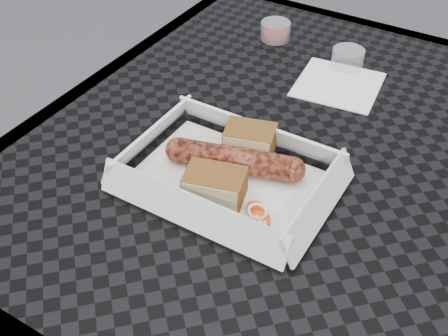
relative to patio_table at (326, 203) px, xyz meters
The scene contains 9 objects.
patio_table is the anchor object (origin of this frame).
food_tray 0.16m from the patio_table, 131.88° to the right, with size 0.22×0.15×0.00m, color white.
bratwurst 0.16m from the patio_table, 138.45° to the right, with size 0.17×0.07×0.03m.
bread_near 0.15m from the patio_table, 154.18° to the right, with size 0.06×0.04×0.04m, color brown.
bread_far 0.19m from the patio_table, 123.72° to the right, with size 0.07×0.05×0.04m, color brown.
veg_garnish 0.17m from the patio_table, 99.96° to the right, with size 0.03×0.03×0.00m.
napkin 0.20m from the patio_table, 110.10° to the left, with size 0.12×0.12×0.00m, color white.
condiment_cup_sauce 0.34m from the patio_table, 130.08° to the left, with size 0.05×0.05×0.03m, color maroon.
condiment_cup_empty 0.25m from the patio_table, 107.47° to the left, with size 0.05×0.05×0.03m, color silver.
Camera 1 is at (0.16, -0.54, 1.21)m, focal length 45.00 mm.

